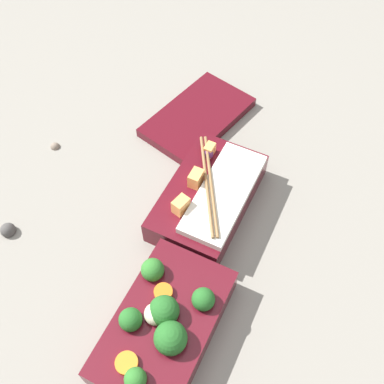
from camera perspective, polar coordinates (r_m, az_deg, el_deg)
ground_plane at (r=0.69m, az=-1.01°, el=-8.40°), size 3.00×3.00×0.00m
bento_tray_vegetable at (r=0.62m, az=-3.57°, el=-16.43°), size 0.21×0.12×0.08m
bento_tray_rice at (r=0.72m, az=2.25°, el=-0.53°), size 0.21×0.12×0.07m
bento_lid at (r=0.85m, az=0.74°, el=9.50°), size 0.23×0.17×0.02m
pebble_0 at (r=0.77m, az=-22.33°, el=-4.49°), size 0.02×0.02×0.02m
pebble_1 at (r=0.85m, az=-17.04°, el=5.67°), size 0.02×0.02×0.02m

